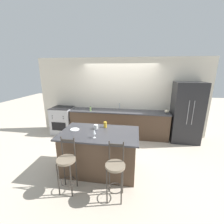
{
  "coord_description": "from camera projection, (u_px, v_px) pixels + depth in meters",
  "views": [
    {
      "loc": [
        0.54,
        -4.59,
        2.3
      ],
      "look_at": [
        -0.09,
        -0.62,
        1.16
      ],
      "focal_mm": 24.0,
      "sensor_mm": 36.0,
      "label": 1
    }
  ],
  "objects": [
    {
      "name": "bar_stool_near",
      "position": [
        67.0,
        165.0,
        2.81
      ],
      "size": [
        0.35,
        0.35,
        1.09
      ],
      "color": "#332D28",
      "rests_on": "ground_plane"
    },
    {
      "name": "coffee_mug",
      "position": [
        96.0,
        127.0,
        3.51
      ],
      "size": [
        0.13,
        0.09,
        0.1
      ],
      "color": "white",
      "rests_on": "kitchen_island"
    },
    {
      "name": "kitchen_island",
      "position": [
        100.0,
        151.0,
        3.46
      ],
      "size": [
        1.74,
        1.04,
        0.96
      ],
      "color": "#4C3828",
      "rests_on": "ground_plane"
    },
    {
      "name": "wine_glass",
      "position": [
        94.0,
        132.0,
        3.03
      ],
      "size": [
        0.06,
        0.06,
        0.19
      ],
      "color": "white",
      "rests_on": "kitchen_island"
    },
    {
      "name": "wall_back",
      "position": [
        120.0,
        97.0,
        5.35
      ],
      "size": [
        6.0,
        0.07,
        2.7
      ],
      "color": "beige",
      "rests_on": "ground_plane"
    },
    {
      "name": "back_counter",
      "position": [
        119.0,
        123.0,
        5.3
      ],
      "size": [
        3.4,
        0.66,
        0.93
      ],
      "color": "#4C3828",
      "rests_on": "ground_plane"
    },
    {
      "name": "dinner_plate",
      "position": [
        75.0,
        129.0,
        3.47
      ],
      "size": [
        0.21,
        0.21,
        0.02
      ],
      "color": "white",
      "rests_on": "kitchen_island"
    },
    {
      "name": "refrigerator",
      "position": [
        186.0,
        113.0,
        4.79
      ],
      "size": [
        0.88,
        0.71,
        1.94
      ],
      "color": "#232326",
      "rests_on": "ground_plane"
    },
    {
      "name": "soap_bottle",
      "position": [
        90.0,
        109.0,
        5.12
      ],
      "size": [
        0.05,
        0.05,
        0.18
      ],
      "color": "#89B260",
      "rests_on": "back_counter"
    },
    {
      "name": "pumpkin_decoration",
      "position": [
        167.0,
        111.0,
        4.9
      ],
      "size": [
        0.14,
        0.14,
        0.13
      ],
      "color": "beige",
      "rests_on": "back_counter"
    },
    {
      "name": "bar_stool_far",
      "position": [
        115.0,
        171.0,
        2.65
      ],
      "size": [
        0.35,
        0.35,
        1.09
      ],
      "color": "#332D28",
      "rests_on": "ground_plane"
    },
    {
      "name": "oven_range",
      "position": [
        63.0,
        120.0,
        5.57
      ],
      "size": [
        0.73,
        0.69,
        0.97
      ],
      "color": "#B7B7BC",
      "rests_on": "ground_plane"
    },
    {
      "name": "tumbler_cup",
      "position": [
        105.0,
        125.0,
        3.6
      ],
      "size": [
        0.07,
        0.07,
        0.14
      ],
      "color": "gold",
      "rests_on": "kitchen_island"
    },
    {
      "name": "ground_plane",
      "position": [
        117.0,
        140.0,
        5.07
      ],
      "size": [
        18.0,
        18.0,
        0.0
      ],
      "primitive_type": "plane",
      "color": "beige"
    },
    {
      "name": "sink_faucet",
      "position": [
        120.0,
        106.0,
        5.32
      ],
      "size": [
        0.02,
        0.13,
        0.22
      ],
      "color": "#ADAFB5",
      "rests_on": "back_counter"
    }
  ]
}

